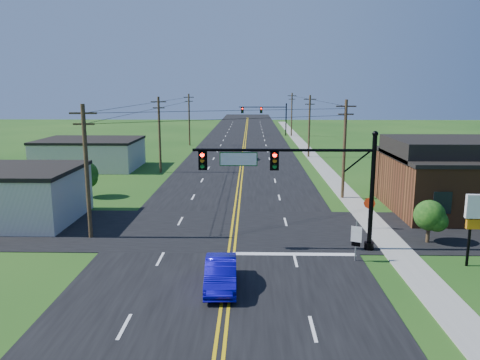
{
  "coord_description": "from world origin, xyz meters",
  "views": [
    {
      "loc": [
        1.36,
        -20.16,
        10.01
      ],
      "look_at": [
        0.64,
        10.0,
        4.05
      ],
      "focal_mm": 35.0,
      "sensor_mm": 36.0,
      "label": 1
    }
  ],
  "objects_px": {
    "signal_mast_main": "(300,175)",
    "route_sign": "(356,238)",
    "signal_mast_far": "(266,114)",
    "blue_car": "(221,274)",
    "stop_sign": "(369,207)"
  },
  "relations": [
    {
      "from": "blue_car",
      "to": "signal_mast_main",
      "type": "bearing_deg",
      "value": 50.57
    },
    {
      "from": "signal_mast_main",
      "to": "route_sign",
      "type": "bearing_deg",
      "value": -32.58
    },
    {
      "from": "signal_mast_far",
      "to": "blue_car",
      "type": "xyz_separation_m",
      "value": [
        -4.58,
        -77.92,
        -3.8
      ]
    },
    {
      "from": "route_sign",
      "to": "stop_sign",
      "type": "height_order",
      "value": "route_sign"
    },
    {
      "from": "route_sign",
      "to": "stop_sign",
      "type": "distance_m",
      "value": 6.82
    },
    {
      "from": "signal_mast_main",
      "to": "stop_sign",
      "type": "height_order",
      "value": "signal_mast_main"
    },
    {
      "from": "signal_mast_main",
      "to": "stop_sign",
      "type": "xyz_separation_m",
      "value": [
        5.49,
        4.39,
        -3.06
      ]
    },
    {
      "from": "signal_mast_main",
      "to": "signal_mast_far",
      "type": "xyz_separation_m",
      "value": [
        0.1,
        72.0,
        -0.2
      ]
    },
    {
      "from": "signal_mast_main",
      "to": "route_sign",
      "type": "height_order",
      "value": "signal_mast_main"
    },
    {
      "from": "stop_sign",
      "to": "blue_car",
      "type": "bearing_deg",
      "value": -115.61
    },
    {
      "from": "signal_mast_main",
      "to": "route_sign",
      "type": "xyz_separation_m",
      "value": [
        3.16,
        -2.02,
        -3.31
      ]
    },
    {
      "from": "signal_mast_main",
      "to": "blue_car",
      "type": "height_order",
      "value": "signal_mast_main"
    },
    {
      "from": "signal_mast_far",
      "to": "blue_car",
      "type": "bearing_deg",
      "value": -93.36
    },
    {
      "from": "stop_sign",
      "to": "signal_mast_far",
      "type": "bearing_deg",
      "value": 113.0
    },
    {
      "from": "signal_mast_far",
      "to": "signal_mast_main",
      "type": "bearing_deg",
      "value": -90.08
    }
  ]
}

